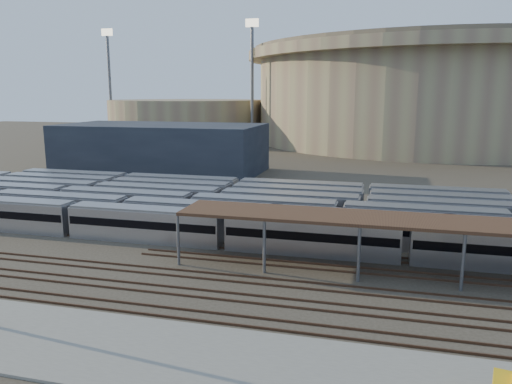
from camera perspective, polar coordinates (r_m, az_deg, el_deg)
The scene contains 10 objects.
ground at distance 46.04m, azimuth -0.15°, elevation -9.68°, with size 420.00×420.00×0.00m, color #383026.
apron at distance 35.07m, azimuth -15.14°, elevation -16.96°, with size 50.00×9.00×0.20m, color gray.
subway_trains at distance 62.61m, azimuth 5.23°, elevation -2.33°, with size 130.58×23.90×3.60m.
empty_tracks at distance 41.55m, azimuth -1.95°, elevation -11.95°, with size 170.00×9.62×0.18m.
stadium at distance 182.10m, azimuth 19.46°, elevation 10.63°, with size 124.00×124.00×32.50m.
secondary_arena at distance 185.93m, azimuth -7.85°, elevation 8.23°, with size 56.00×56.00×14.00m, color gray.
service_building at distance 107.59m, azimuth -10.75°, elevation 4.94°, with size 42.00×20.00×10.00m, color #1E232D.
floodlight_0 at distance 157.08m, azimuth -0.45°, elevation 12.78°, with size 4.00×1.00×38.40m.
floodlight_1 at distance 188.00m, azimuth -16.38°, elevation 12.09°, with size 4.00×1.00×38.40m.
floodlight_3 at distance 202.70m, azimuth 8.96°, elevation 12.30°, with size 4.00×1.00×38.40m.
Camera 1 is at (11.04, -41.56, 16.45)m, focal length 35.00 mm.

